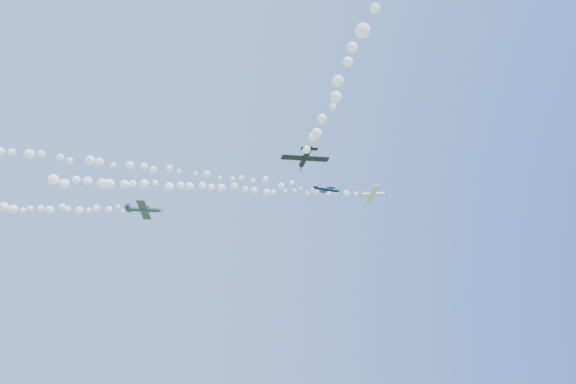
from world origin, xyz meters
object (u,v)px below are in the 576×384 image
object	(u,v)px
plane_navy	(327,189)
plane_black	(305,158)
plane_grey	(144,210)
plane_white	(372,194)

from	to	relation	value
plane_navy	plane_black	world-z (taller)	plane_navy
plane_grey	plane_black	xyz separation A→B (m)	(21.33, -36.23, -3.10)
plane_white	plane_navy	xyz separation A→B (m)	(-13.89, -7.62, -3.77)
plane_white	plane_navy	bearing A→B (deg)	-141.39
plane_navy	plane_black	xyz separation A→B (m)	(-12.64, -23.44, -6.50)
plane_navy	plane_grey	size ratio (longest dim) A/B	0.77
plane_navy	plane_grey	bearing A→B (deg)	159.93
plane_grey	plane_black	size ratio (longest dim) A/B	1.17
plane_white	plane_grey	world-z (taller)	plane_white
plane_navy	plane_black	size ratio (longest dim) A/B	0.90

